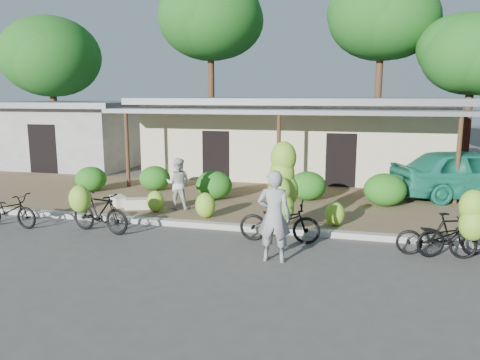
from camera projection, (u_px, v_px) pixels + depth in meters
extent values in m
plane|color=#4A4845|center=(231.00, 256.00, 10.21)|extent=(100.00, 100.00, 0.00)
cube|color=brown|center=(272.00, 203.00, 14.96)|extent=(60.00, 6.00, 0.12)
cube|color=#A8A399|center=(251.00, 228.00, 12.10)|extent=(60.00, 0.25, 0.15)
cube|color=beige|center=(297.00, 140.00, 20.42)|extent=(12.00, 6.00, 3.10)
cube|color=slate|center=(298.00, 101.00, 20.12)|extent=(13.00, 7.00, 0.25)
cube|color=black|center=(287.00, 159.00, 17.69)|extent=(1.40, 0.12, 2.20)
cube|color=slate|center=(283.00, 112.00, 16.36)|extent=(13.00, 2.00, 0.15)
cylinder|color=#502D20|center=(127.00, 152.00, 17.12)|extent=(0.14, 0.14, 2.85)
cylinder|color=#502D20|center=(278.00, 157.00, 15.77)|extent=(0.14, 0.14, 2.85)
cylinder|color=#502D20|center=(458.00, 162.00, 14.42)|extent=(0.14, 0.14, 2.85)
cube|color=#A6A7A1|center=(75.00, 137.00, 23.09)|extent=(6.00, 5.00, 2.90)
cube|color=slate|center=(73.00, 104.00, 22.80)|extent=(7.00, 6.00, 0.25)
cube|color=black|center=(43.00, 149.00, 20.81)|extent=(1.40, 0.12, 2.20)
cylinder|color=#502D20|center=(54.00, 106.00, 25.34)|extent=(0.36, 0.36, 5.80)
ellipsoid|color=#1E4E13|center=(50.00, 57.00, 24.87)|extent=(5.28, 5.28, 4.22)
ellipsoid|color=#1E4E13|center=(46.00, 52.00, 25.23)|extent=(4.49, 4.49, 3.59)
cylinder|color=#502D20|center=(211.00, 85.00, 26.07)|extent=(0.36, 0.36, 8.05)
ellipsoid|color=#1E4E13|center=(210.00, 18.00, 25.43)|extent=(5.71, 5.71, 4.56)
ellipsoid|color=#1E4E13|center=(203.00, 13.00, 25.78)|extent=(4.85, 4.85, 3.88)
cylinder|color=#502D20|center=(378.00, 87.00, 24.40)|extent=(0.36, 0.36, 7.80)
ellipsoid|color=#1E4E13|center=(382.00, 17.00, 23.78)|extent=(5.43, 5.43, 4.34)
ellipsoid|color=#1E4E13|center=(372.00, 13.00, 24.14)|extent=(4.61, 4.61, 3.69)
cylinder|color=#502D20|center=(468.00, 109.00, 21.73)|extent=(0.36, 0.36, 5.62)
ellipsoid|color=#1E4E13|center=(473.00, 54.00, 21.28)|extent=(4.61, 4.61, 3.69)
ellipsoid|color=#1E4E13|center=(460.00, 48.00, 21.63)|extent=(3.92, 3.92, 3.14)
ellipsoid|color=#245E15|center=(91.00, 179.00, 16.48)|extent=(1.11, 1.00, 0.87)
ellipsoid|color=#245E15|center=(155.00, 178.00, 16.64)|extent=(1.12, 1.00, 0.87)
ellipsoid|color=#245E15|center=(214.00, 185.00, 15.18)|extent=(1.19, 1.08, 0.93)
ellipsoid|color=#245E15|center=(308.00, 186.00, 15.09)|extent=(1.19, 1.07, 0.93)
ellipsoid|color=#245E15|center=(385.00, 190.00, 14.28)|extent=(1.28, 1.15, 1.00)
imported|color=black|center=(9.00, 210.00, 12.41)|extent=(1.79, 0.74, 0.92)
imported|color=black|center=(100.00, 212.00, 11.90)|extent=(1.83, 0.85, 1.06)
ellipsoid|color=#8CCD33|center=(80.00, 199.00, 11.23)|extent=(0.54, 0.46, 0.67)
imported|color=black|center=(280.00, 221.00, 11.12)|extent=(1.95, 0.74, 1.01)
ellipsoid|color=#8CCD33|center=(281.00, 207.00, 11.62)|extent=(0.62, 0.53, 0.78)
ellipsoid|color=#8CCD33|center=(285.00, 191.00, 11.52)|extent=(0.67, 0.57, 0.83)
ellipsoid|color=#8CCD33|center=(282.00, 173.00, 11.46)|extent=(0.63, 0.53, 0.78)
ellipsoid|color=#8CCD33|center=(284.00, 158.00, 11.38)|extent=(0.64, 0.54, 0.79)
ellipsoid|color=#8CCD33|center=(281.00, 208.00, 11.26)|extent=(0.64, 0.54, 0.80)
ellipsoid|color=#8CCD33|center=(280.00, 191.00, 11.19)|extent=(0.56, 0.48, 0.70)
imported|color=black|center=(453.00, 235.00, 10.09)|extent=(1.72, 1.01, 1.00)
ellipsoid|color=#8CCD33|center=(473.00, 224.00, 9.38)|extent=(0.55, 0.46, 0.68)
ellipsoid|color=#8CCD33|center=(473.00, 206.00, 9.37)|extent=(0.54, 0.46, 0.68)
imported|color=black|center=(436.00, 237.00, 10.12)|extent=(1.66, 0.58, 0.87)
ellipsoid|color=#8CCD33|center=(156.00, 201.00, 13.54)|extent=(0.51, 0.43, 0.63)
ellipsoid|color=#8CCD33|center=(205.00, 205.00, 12.89)|extent=(0.57, 0.48, 0.71)
ellipsoid|color=#8CCD33|center=(335.00, 214.00, 12.10)|extent=(0.51, 0.43, 0.63)
cube|color=beige|center=(140.00, 203.00, 14.00)|extent=(0.94, 0.67, 0.30)
cube|color=beige|center=(119.00, 201.00, 14.38)|extent=(0.80, 0.80, 0.28)
imported|color=gray|center=(274.00, 216.00, 9.76)|extent=(0.72, 0.47, 1.96)
imported|color=silver|center=(178.00, 184.00, 13.87)|extent=(0.77, 0.61, 1.53)
imported|color=#1C8062|center=(467.00, 174.00, 15.25)|extent=(5.21, 3.50, 1.65)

